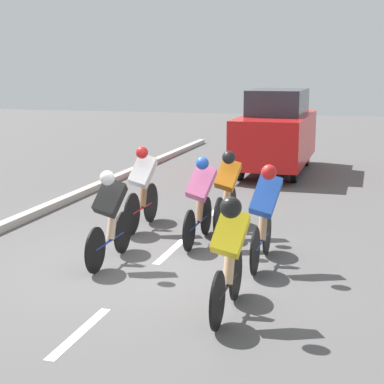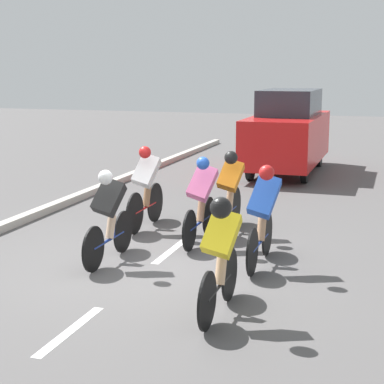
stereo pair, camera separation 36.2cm
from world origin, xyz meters
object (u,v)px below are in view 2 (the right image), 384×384
at_px(support_car, 288,132).
at_px(cyclist_yellow, 220,252).
at_px(cyclist_blue, 263,213).
at_px(cyclist_pink, 201,198).
at_px(cyclist_orange, 230,190).
at_px(cyclist_white, 146,186).
at_px(cyclist_black, 109,213).

bearing_deg(support_car, cyclist_yellow, 95.49).
bearing_deg(cyclist_blue, support_car, -82.76).
relative_size(cyclist_yellow, cyclist_pink, 0.95).
xyz_separation_m(cyclist_yellow, cyclist_orange, (0.85, -3.67, -0.02)).
bearing_deg(cyclist_white, cyclist_orange, -173.88).
bearing_deg(cyclist_pink, support_car, -90.85).
relative_size(cyclist_white, cyclist_pink, 0.99).
relative_size(cyclist_black, support_car, 0.36).
distance_m(cyclist_blue, cyclist_pink, 1.47).
xyz_separation_m(cyclist_white, support_car, (-1.31, -6.84, 0.33)).
distance_m(cyclist_white, support_car, 6.97).
relative_size(cyclist_white, support_car, 0.37).
height_order(cyclist_orange, support_car, support_car).
bearing_deg(cyclist_orange, cyclist_black, 60.99).
height_order(cyclist_yellow, cyclist_black, cyclist_yellow).
distance_m(cyclist_white, cyclist_orange, 1.47).
relative_size(cyclist_orange, cyclist_black, 1.02).
xyz_separation_m(cyclist_blue, cyclist_black, (2.13, 0.51, -0.05)).
bearing_deg(cyclist_black, cyclist_pink, -124.53).
distance_m(cyclist_yellow, cyclist_black, 2.54).
distance_m(cyclist_blue, cyclist_white, 2.82).
distance_m(cyclist_pink, cyclist_orange, 0.84).
relative_size(cyclist_blue, support_car, 0.37).
bearing_deg(cyclist_blue, cyclist_orange, -61.39).
relative_size(cyclist_orange, support_car, 0.37).
bearing_deg(cyclist_yellow, cyclist_white, -56.65).
xyz_separation_m(cyclist_yellow, cyclist_pink, (1.11, -2.87, -0.02)).
relative_size(cyclist_pink, cyclist_orange, 1.01).
height_order(cyclist_blue, cyclist_yellow, cyclist_blue).
height_order(cyclist_pink, support_car, support_car).
bearing_deg(support_car, cyclist_pink, 89.15).
distance_m(cyclist_blue, cyclist_yellow, 1.99).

